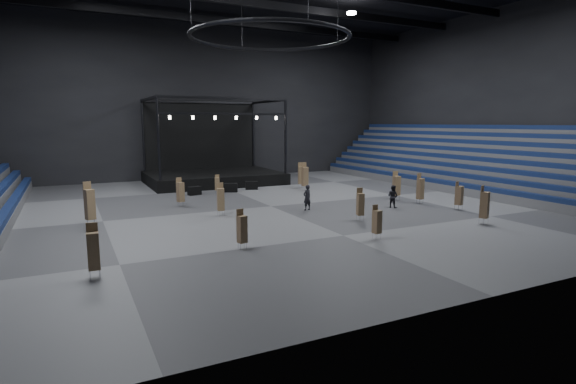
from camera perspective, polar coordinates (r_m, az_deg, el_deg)
name	(u,v)px	position (r m, az deg, el deg)	size (l,w,h in m)	color
floor	(271,206)	(35.93, -2.17, -1.83)	(50.00, 50.00, 0.00)	#555558
wall_back	(198,102)	(55.21, -11.32, 11.10)	(50.00, 0.20, 18.00)	black
wall_front	(511,55)	(18.41, 26.49, 15.33)	(50.00, 0.20, 18.00)	black
wall_right	(496,99)	(50.95, 24.88, 10.68)	(0.20, 42.00, 18.00)	black
bleachers_right	(477,171)	(49.56, 22.84, 2.45)	(7.20, 40.00, 6.40)	#525255
stage	(212,169)	(50.84, -9.67, 2.84)	(14.00, 10.00, 9.20)	black
truss_ring	(270,37)	(35.88, -2.30, 19.04)	(12.30, 12.30, 5.15)	black
flight_case_left	(194,191)	(42.36, -11.79, 0.16)	(1.18, 0.59, 0.79)	black
flight_case_mid	(231,188)	(43.59, -7.27, 0.55)	(1.26, 0.63, 0.84)	black
flight_case_right	(252,185)	(45.02, -4.65, 0.84)	(1.23, 0.61, 0.82)	black
chair_stack_0	(93,250)	(20.98, -23.48, -6.77)	(0.51, 0.51, 2.42)	silver
chair_stack_1	(90,204)	(31.52, -23.89, -1.36)	(0.69, 0.69, 2.89)	silver
chair_stack_2	(360,204)	(30.98, 9.17, -1.47)	(0.53, 0.53, 2.24)	silver
chair_stack_3	(180,192)	(36.59, -13.51, 0.06)	(0.60, 0.60, 2.33)	silver
chair_stack_4	(459,195)	(36.63, 20.89, -0.35)	(0.63, 0.63, 2.19)	silver
chair_stack_5	(377,221)	(26.21, 11.21, -3.65)	(0.47, 0.47, 1.99)	silver
chair_stack_6	(305,176)	(44.24, 2.16, 2.04)	(0.53, 0.53, 2.76)	silver
chair_stack_7	(221,199)	(32.39, -8.55, -0.85)	(0.55, 0.55, 2.40)	silver
chair_stack_8	(217,184)	(42.52, -8.98, 1.06)	(0.54, 0.54, 1.81)	silver
chair_stack_9	(242,228)	(23.78, -5.88, -4.63)	(0.51, 0.51, 2.15)	silver
chair_stack_10	(420,188)	(38.45, 16.45, 0.47)	(0.50, 0.50, 2.52)	silver
chair_stack_11	(396,185)	(39.55, 13.60, 0.84)	(0.58, 0.58, 2.51)	silver
chair_stack_12	(484,204)	(32.13, 23.67, -1.45)	(0.65, 0.65, 2.56)	silver
chair_stack_13	(301,175)	(45.85, 1.62, 2.18)	(0.61, 0.61, 2.61)	silver
man_center	(307,198)	(34.23, 2.44, -0.71)	(0.71, 0.47, 1.94)	black
crew_member	(393,196)	(36.21, 13.16, -0.55)	(0.86, 0.67, 1.77)	black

